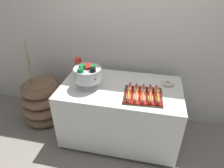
{
  "coord_description": "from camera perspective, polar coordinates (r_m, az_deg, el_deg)",
  "views": [
    {
      "loc": [
        0.3,
        -1.88,
        1.95
      ],
      "look_at": [
        -0.1,
        -0.01,
        0.8
      ],
      "focal_mm": 31.21,
      "sensor_mm": 36.0,
      "label": 1
    }
  ],
  "objects": [
    {
      "name": "ground_plane",
      "position": [
        2.73,
        2.18,
        -14.57
      ],
      "size": [
        10.0,
        10.0,
        0.0
      ],
      "primitive_type": "plane",
      "color": "gray"
    },
    {
      "name": "back_wall",
      "position": [
        2.53,
        5.09,
        16.14
      ],
      "size": [
        6.0,
        0.1,
        2.6
      ],
      "primitive_type": "cube",
      "color": "silver",
      "rests_on": "ground_plane"
    },
    {
      "name": "buffet_table",
      "position": [
        2.45,
        2.37,
        -8.01
      ],
      "size": [
        1.4,
        0.8,
        0.76
      ],
      "color": "white",
      "rests_on": "ground_plane"
    },
    {
      "name": "floor_vase",
      "position": [
        2.96,
        -19.57,
        -4.87
      ],
      "size": [
        0.58,
        0.58,
        1.18
      ],
      "color": "brown",
      "rests_on": "ground_plane"
    },
    {
      "name": "serving_tray",
      "position": [
        2.1,
        9.02,
        -3.5
      ],
      "size": [
        0.42,
        0.38,
        0.01
      ],
      "color": "#472B19",
      "rests_on": "buffet_table"
    },
    {
      "name": "hot_dog_0",
      "position": [
        2.02,
        4.79,
        -3.77
      ],
      "size": [
        0.07,
        0.18,
        0.06
      ],
      "color": "#B21414",
      "rests_on": "serving_tray"
    },
    {
      "name": "hot_dog_1",
      "position": [
        2.02,
        6.92,
        -3.95
      ],
      "size": [
        0.07,
        0.18,
        0.06
      ],
      "color": "red",
      "rests_on": "serving_tray"
    },
    {
      "name": "hot_dog_2",
      "position": [
        2.02,
        9.04,
        -4.16
      ],
      "size": [
        0.08,
        0.18,
        0.06
      ],
      "color": "red",
      "rests_on": "serving_tray"
    },
    {
      "name": "hot_dog_3",
      "position": [
        2.02,
        11.17,
        -4.29
      ],
      "size": [
        0.07,
        0.17,
        0.06
      ],
      "color": "#B21414",
      "rests_on": "serving_tray"
    },
    {
      "name": "hot_dog_4",
      "position": [
        2.03,
        13.29,
        -4.42
      ],
      "size": [
        0.07,
        0.17,
        0.06
      ],
      "color": "#B21414",
      "rests_on": "serving_tray"
    },
    {
      "name": "hot_dog_5",
      "position": [
        2.16,
        5.16,
        -1.23
      ],
      "size": [
        0.06,
        0.16,
        0.06
      ],
      "color": "#B21414",
      "rests_on": "serving_tray"
    },
    {
      "name": "hot_dog_6",
      "position": [
        2.16,
        7.14,
        -1.48
      ],
      "size": [
        0.08,
        0.16,
        0.06
      ],
      "color": "red",
      "rests_on": "serving_tray"
    },
    {
      "name": "hot_dog_7",
      "position": [
        2.16,
        9.13,
        -1.65
      ],
      "size": [
        0.07,
        0.17,
        0.06
      ],
      "color": "red",
      "rests_on": "serving_tray"
    },
    {
      "name": "hot_dog_8",
      "position": [
        2.16,
        11.12,
        -1.76
      ],
      "size": [
        0.07,
        0.17,
        0.06
      ],
      "color": "#B21414",
      "rests_on": "serving_tray"
    },
    {
      "name": "hot_dog_9",
      "position": [
        2.17,
        13.09,
        -1.95
      ],
      "size": [
        0.08,
        0.17,
        0.06
      ],
      "color": "red",
      "rests_on": "serving_tray"
    },
    {
      "name": "punch_bowl",
      "position": [
        2.17,
        -7.19,
        2.95
      ],
      "size": [
        0.31,
        0.31,
        0.29
      ],
      "color": "silver",
      "rests_on": "buffet_table"
    },
    {
      "name": "cup_stack",
      "position": [
        2.46,
        -9.75,
        4.95
      ],
      "size": [
        0.08,
        0.08,
        0.24
      ],
      "color": "red",
      "rests_on": "buffet_table"
    },
    {
      "name": "donut",
      "position": [
        2.36,
        15.97,
        0.25
      ],
      "size": [
        0.14,
        0.14,
        0.04
      ],
      "color": "silver",
      "rests_on": "buffet_table"
    }
  ]
}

